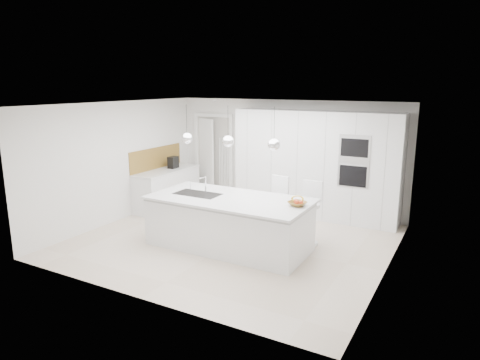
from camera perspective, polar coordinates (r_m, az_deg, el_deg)
The scene contains 27 objects.
floor at distance 8.03m, azimuth -1.04°, elevation -8.10°, with size 5.50×5.50×0.00m, color beige.
wall_back at distance 9.88m, azimuth 6.18°, elevation 3.32°, with size 5.50×5.50×0.00m, color silver.
wall_left at distance 9.33m, azimuth -15.90°, elevation 2.34°, with size 5.00×5.00×0.00m, color silver.
ceiling at distance 7.51m, azimuth -1.12°, elevation 10.03°, with size 5.50×5.50×0.00m, color white.
tall_cabinets at distance 9.34m, azimuth 9.98°, elevation 2.03°, with size 3.60×0.60×2.30m, color white.
oven_stack at distance 8.76m, azimuth 14.93°, elevation 2.42°, with size 0.62×0.04×1.05m, color #A5A5A8, non-canonical shape.
doorway_frame at distance 10.78m, azimuth -3.52°, elevation 2.95°, with size 1.11×0.08×2.13m, color white, non-canonical shape.
hallway_door at distance 10.88m, azimuth -4.78°, elevation 2.91°, with size 0.82×0.04×2.00m, color white.
radiator at distance 10.64m, azimuth -2.08°, elevation 1.87°, with size 0.32×0.04×1.40m, color white, non-canonical shape.
left_base_cabinets at distance 10.17m, azimuth -9.69°, elevation -1.23°, with size 0.60×1.80×0.86m, color white.
left_worktop at distance 10.08m, azimuth -9.78°, elevation 1.25°, with size 0.62×1.82×0.04m, color silver.
oak_backsplash at distance 10.21m, azimuth -11.11°, elevation 2.89°, with size 0.02×1.80×0.50m, color olive.
island_base at distance 7.59m, azimuth -1.53°, elevation -5.90°, with size 2.80×1.20×0.86m, color white.
island_worktop at distance 7.50m, azimuth -1.36°, elevation -2.53°, with size 2.84×1.40×0.04m, color silver.
island_sink at distance 7.81m, azimuth -5.67°, elevation -2.43°, with size 0.84×0.44×0.18m, color #3F3F42, non-canonical shape.
island_tap at distance 7.89m, azimuth -4.59°, elevation -0.53°, with size 0.02×0.02×0.30m, color white.
pendant_left at distance 7.72m, azimuth -7.08°, elevation 5.53°, with size 0.20×0.20×0.20m, color white.
pendant_mid at distance 7.25m, azimuth -1.60°, elevation 5.17°, with size 0.20×0.20×0.20m, color white.
pendant_right at distance 6.87m, azimuth 4.55°, elevation 4.70°, with size 0.20×0.20×0.20m, color white.
fruit_bowl at distance 7.06m, azimuth 7.65°, elevation -3.15°, with size 0.29×0.29×0.07m, color olive.
espresso_machine at distance 10.22m, azimuth -8.90°, elevation 2.34°, with size 0.16×0.26×0.27m, color black.
bar_stool_left at distance 8.05m, azimuth 4.90°, elevation -3.73°, with size 0.38×0.53×1.16m, color white, non-canonical shape.
bar_stool_right at distance 7.78m, azimuth 9.17°, elevation -4.48°, with size 0.38×0.53×1.15m, color white, non-canonical shape.
apple_a at distance 7.06m, azimuth 7.47°, elevation -2.85°, with size 0.08×0.08×0.08m, color #C73F1F.
apple_b at distance 7.03m, azimuth 7.62°, elevation -2.95°, with size 0.08×0.08×0.08m, color #C73F1F.
apple_c at distance 7.02m, azimuth 8.14°, elevation -2.99°, with size 0.07×0.07×0.07m, color #C73F1F.
banana_bunch at distance 7.06m, azimuth 7.67°, elevation -2.49°, with size 0.21×0.21×0.03m, color yellow.
Camera 1 is at (3.74, -6.50, 2.86)m, focal length 32.00 mm.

